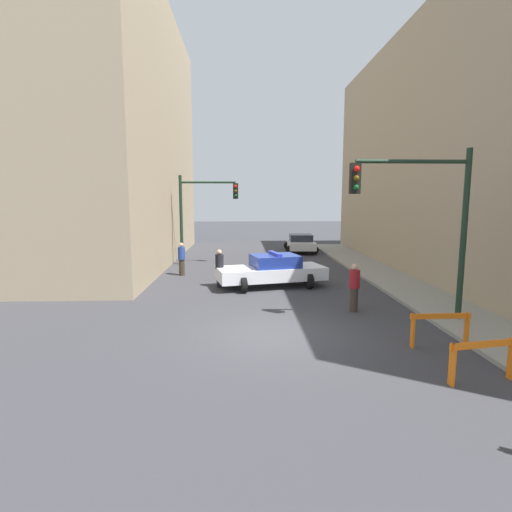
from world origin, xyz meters
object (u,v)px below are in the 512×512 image
object	(u,v)px
pedestrian_crossing	(220,268)
pedestrian_corner	(182,259)
traffic_light_far	(200,207)
police_car	(272,270)
pedestrian_sidewalk	(354,287)
traffic_light_near	(428,209)
barrier_back	(440,324)
barrier_mid	(483,354)
parked_car_near	(301,243)

from	to	relation	value
pedestrian_crossing	pedestrian_corner	distance (m)	3.50
traffic_light_far	pedestrian_crossing	size ratio (longest dim) A/B	3.13
police_car	pedestrian_sidewalk	distance (m)	4.78
police_car	pedestrian_sidewalk	xyz separation A→B (m)	(2.51, -4.07, 0.14)
traffic_light_near	barrier_back	distance (m)	3.61
police_car	barrier_back	world-z (taller)	police_car
barrier_mid	barrier_back	bearing A→B (deg)	86.81
parked_car_near	traffic_light_far	bearing A→B (deg)	-138.93
pedestrian_crossing	barrier_mid	size ratio (longest dim) A/B	1.05
traffic_light_near	pedestrian_crossing	xyz separation A→B (m)	(-6.56, 5.34, -2.67)
barrier_mid	barrier_back	size ratio (longest dim) A/B	0.99
traffic_light_near	pedestrian_corner	distance (m)	12.17
parked_car_near	pedestrian_crossing	size ratio (longest dim) A/B	2.64
traffic_light_near	pedestrian_corner	world-z (taller)	traffic_light_near
traffic_light_near	barrier_back	world-z (taller)	traffic_light_near
traffic_light_near	pedestrian_sidewalk	size ratio (longest dim) A/B	3.13
traffic_light_far	barrier_back	bearing A→B (deg)	-61.23
police_car	barrier_back	size ratio (longest dim) A/B	3.12
traffic_light_far	police_car	world-z (taller)	traffic_light_far
traffic_light_near	barrier_back	size ratio (longest dim) A/B	3.25
traffic_light_near	pedestrian_crossing	distance (m)	8.87
parked_car_near	barrier_mid	size ratio (longest dim) A/B	2.77
traffic_light_near	barrier_mid	world-z (taller)	traffic_light_near
barrier_back	traffic_light_near	bearing A→B (deg)	77.34
traffic_light_far	barrier_mid	bearing A→B (deg)	-64.76
barrier_mid	traffic_light_near	bearing A→B (deg)	81.95
traffic_light_near	parked_car_near	world-z (taller)	traffic_light_near
parked_car_near	barrier_back	world-z (taller)	parked_car_near
pedestrian_corner	traffic_light_near	bearing A→B (deg)	-140.33
pedestrian_sidewalk	barrier_mid	xyz separation A→B (m)	(1.18, -5.43, -0.24)
pedestrian_corner	barrier_back	size ratio (longest dim) A/B	1.04
pedestrian_sidewalk	barrier_back	world-z (taller)	pedestrian_sidewalk
barrier_back	parked_car_near	bearing A→B (deg)	92.44
police_car	barrier_mid	bearing A→B (deg)	-172.24
pedestrian_crossing	barrier_mid	xyz separation A→B (m)	(5.98, -9.45, -0.24)
traffic_light_far	pedestrian_corner	bearing A→B (deg)	-99.59
pedestrian_corner	barrier_mid	size ratio (longest dim) A/B	1.05
barrier_back	police_car	bearing A→B (deg)	116.96
police_car	pedestrian_crossing	world-z (taller)	pedestrian_crossing
traffic_light_far	parked_car_near	bearing A→B (deg)	38.44
pedestrian_crossing	pedestrian_corner	size ratio (longest dim) A/B	1.00
police_car	pedestrian_crossing	size ratio (longest dim) A/B	3.01
pedestrian_corner	traffic_light_far	bearing A→B (deg)	-16.52
traffic_light_far	barrier_back	xyz separation A→B (m)	(7.56, -13.77, -2.78)
parked_car_near	barrier_back	distance (m)	19.15
traffic_light_near	barrier_mid	xyz separation A→B (m)	(-0.58, -4.12, -2.91)
pedestrian_crossing	barrier_back	xyz separation A→B (m)	(6.09, -7.42, -0.24)
pedestrian_crossing	pedestrian_sidewalk	xyz separation A→B (m)	(4.80, -4.02, 0.00)
traffic_light_near	parked_car_near	xyz separation A→B (m)	(-1.28, 17.05, -2.86)
police_car	parked_car_near	xyz separation A→B (m)	(2.98, 11.66, -0.05)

